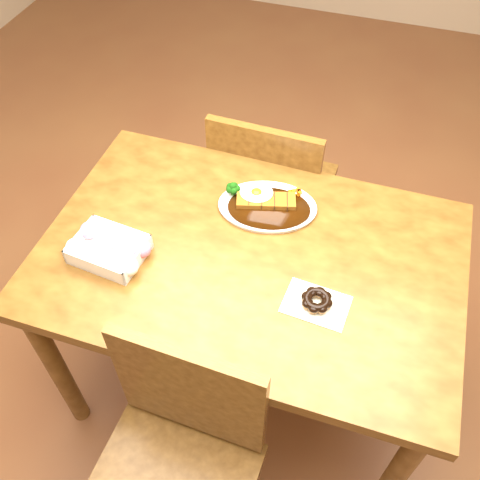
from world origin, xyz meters
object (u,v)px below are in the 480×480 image
(chair_far, at_px, (271,192))
(table, at_px, (249,275))
(chair_near, at_px, (176,465))
(donut_box, at_px, (109,249))
(pon_de_ring, at_px, (317,301))
(katsu_curry_plate, at_px, (266,204))

(chair_far, bearing_deg, table, 99.95)
(chair_near, bearing_deg, donut_box, 132.23)
(donut_box, bearing_deg, pon_de_ring, 1.57)
(pon_de_ring, bearing_deg, chair_near, -120.60)
(chair_far, xyz_separation_m, pon_de_ring, (0.29, -0.65, 0.29))
(katsu_curry_plate, bearing_deg, chair_near, -91.96)
(table, height_order, chair_far, chair_far)
(chair_far, distance_m, pon_de_ring, 0.77)
(chair_far, relative_size, donut_box, 3.70)
(table, distance_m, donut_box, 0.42)
(chair_far, relative_size, chair_near, 1.00)
(table, bearing_deg, chair_far, 98.17)
(chair_near, xyz_separation_m, katsu_curry_plate, (0.02, 0.73, 0.29))
(chair_near, bearing_deg, chair_far, 94.46)
(chair_far, height_order, donut_box, chair_far)
(table, height_order, pon_de_ring, pon_de_ring)
(chair_far, relative_size, pon_de_ring, 4.86)
(chair_far, height_order, chair_near, same)
(chair_near, distance_m, katsu_curry_plate, 0.78)
(pon_de_ring, bearing_deg, donut_box, -178.43)
(katsu_curry_plate, bearing_deg, donut_box, -139.22)
(table, relative_size, katsu_curry_plate, 3.62)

